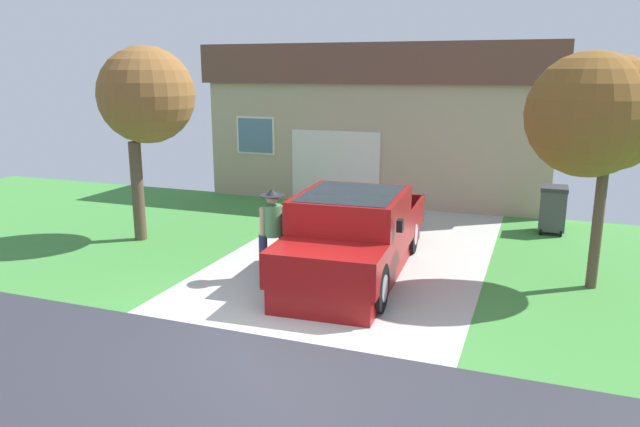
{
  "coord_description": "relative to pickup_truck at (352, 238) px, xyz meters",
  "views": [
    {
      "loc": [
        3.42,
        -7.31,
        3.8
      ],
      "look_at": [
        -0.25,
        2.55,
        1.26
      ],
      "focal_mm": 33.69,
      "sensor_mm": 36.0,
      "label": 1
    }
  ],
  "objects": [
    {
      "name": "ground",
      "position": [
        -0.23,
        -4.82,
        -0.74
      ],
      "size": [
        29.2,
        18.6,
        0.18
      ],
      "color": "#B0B1A7"
    },
    {
      "name": "pickup_truck",
      "position": [
        0.0,
        0.0,
        0.0
      ],
      "size": [
        2.22,
        5.33,
        1.61
      ],
      "rotation": [
        0.0,
        0.0,
        3.2
      ],
      "color": "maroon",
      "rests_on": "ground"
    },
    {
      "name": "person_with_hat",
      "position": [
        -1.33,
        -0.64,
        0.23
      ],
      "size": [
        0.46,
        0.46,
        1.7
      ],
      "rotation": [
        0.0,
        0.0,
        0.71
      ],
      "color": "navy",
      "rests_on": "ground"
    },
    {
      "name": "handbag",
      "position": [
        -1.14,
        -0.96,
        -0.58
      ],
      "size": [
        0.39,
        0.2,
        0.48
      ],
      "color": "#232328",
      "rests_on": "ground"
    },
    {
      "name": "house_with_garage",
      "position": [
        -1.44,
        9.29,
        1.55
      ],
      "size": [
        10.24,
        7.13,
        4.5
      ],
      "color": "tan",
      "rests_on": "ground"
    },
    {
      "name": "front_yard_tree",
      "position": [
        4.0,
        0.87,
        2.32
      ],
      "size": [
        2.32,
        2.18,
        4.11
      ],
      "color": "brown",
      "rests_on": "ground"
    },
    {
      "name": "neighbor_tree",
      "position": [
        -5.0,
        0.87,
        2.47
      ],
      "size": [
        2.11,
        2.11,
        4.3
      ],
      "color": "brown",
      "rests_on": "ground"
    },
    {
      "name": "wheeled_trash_bin",
      "position": [
        3.52,
        4.56,
        -0.13
      ],
      "size": [
        0.6,
        0.72,
        1.12
      ],
      "color": "#424247",
      "rests_on": "ground"
    }
  ]
}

